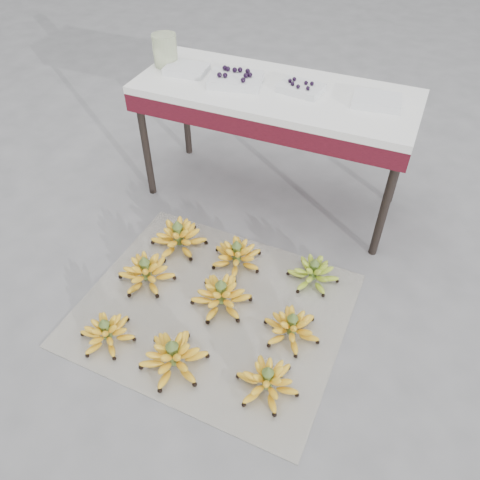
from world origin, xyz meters
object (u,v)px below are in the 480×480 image
at_px(glass_jar, 165,50).
at_px(vendor_table, 275,103).
at_px(newspaper_mat, 213,309).
at_px(bunch_mid_right, 292,327).
at_px(bunch_front_left, 107,333).
at_px(tray_right, 301,88).
at_px(bunch_front_right, 267,381).
at_px(bunch_mid_center, 221,295).
at_px(bunch_front_center, 174,356).
at_px(tray_left, 236,79).
at_px(tray_far_left, 187,69).
at_px(bunch_back_center, 237,255).
at_px(bunch_back_left, 179,237).
at_px(bunch_mid_left, 146,272).
at_px(tray_far_right, 377,101).
at_px(bunch_back_right, 313,273).

bearing_deg(glass_jar, vendor_table, -2.48).
height_order(newspaper_mat, vendor_table, vendor_table).
height_order(bunch_mid_right, vendor_table, vendor_table).
xyz_separation_m(newspaper_mat, bunch_front_left, (-0.37, -0.35, 0.06)).
distance_m(bunch_front_left, tray_right, 1.54).
relative_size(bunch_front_right, tray_right, 1.40).
relative_size(newspaper_mat, bunch_mid_center, 3.76).
bearing_deg(vendor_table, bunch_front_center, -88.52).
height_order(bunch_front_left, tray_left, tray_left).
bearing_deg(tray_far_left, bunch_back_center, -47.44).
xyz_separation_m(bunch_front_left, glass_jar, (-0.36, 1.33, 0.74)).
height_order(newspaper_mat, bunch_back_left, bunch_back_left).
distance_m(bunch_front_right, bunch_mid_left, 0.85).
bearing_deg(tray_far_left, bunch_mid_left, -78.61).
bearing_deg(glass_jar, tray_far_left, -15.08).
xyz_separation_m(bunch_back_center, tray_far_left, (-0.56, 0.61, 0.67)).
bearing_deg(glass_jar, bunch_front_center, -62.10).
bearing_deg(tray_far_right, newspaper_mat, -115.23).
bearing_deg(bunch_front_center, glass_jar, 107.29).
distance_m(bunch_front_left, bunch_back_center, 0.76).
bearing_deg(bunch_back_left, glass_jar, 100.45).
xyz_separation_m(bunch_mid_left, tray_left, (0.12, 0.88, 0.68)).
relative_size(bunch_front_center, bunch_front_right, 1.03).
distance_m(vendor_table, tray_far_left, 0.53).
relative_size(bunch_back_right, vendor_table, 0.18).
relative_size(bunch_front_left, bunch_mid_left, 0.92).
bearing_deg(tray_far_left, bunch_front_left, -80.92).
xyz_separation_m(bunch_back_right, tray_far_left, (-0.97, 0.57, 0.68)).
bearing_deg(bunch_back_right, bunch_mid_right, -92.24).
relative_size(newspaper_mat, bunch_back_center, 3.48).
xyz_separation_m(bunch_back_right, tray_far_right, (0.07, 0.61, 0.68)).
xyz_separation_m(newspaper_mat, vendor_table, (-0.06, 0.95, 0.63)).
bearing_deg(bunch_back_right, tray_right, 115.09).
distance_m(bunch_front_left, glass_jar, 1.56).
distance_m(bunch_mid_left, tray_far_left, 1.14).
distance_m(bunch_mid_left, bunch_back_center, 0.48).
bearing_deg(tray_right, bunch_mid_right, -71.36).
xyz_separation_m(bunch_back_right, vendor_table, (-0.45, 0.58, 0.58)).
xyz_separation_m(bunch_front_center, tray_far_right, (0.49, 1.32, 0.67)).
bearing_deg(bunch_mid_right, tray_far_left, 156.15).
height_order(tray_right, glass_jar, glass_jar).
bearing_deg(tray_left, bunch_front_left, -94.52).
relative_size(tray_far_left, glass_jar, 1.41).
bearing_deg(tray_right, bunch_mid_left, -116.64).
distance_m(bunch_front_left, tray_far_left, 1.47).
xyz_separation_m(tray_left, tray_right, (0.34, 0.05, -0.01)).
distance_m(newspaper_mat, bunch_front_right, 0.49).
height_order(bunch_front_right, bunch_back_left, bunch_back_left).
xyz_separation_m(newspaper_mat, glass_jar, (-0.73, 0.98, 0.80)).
distance_m(bunch_front_right, bunch_back_left, 0.98).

